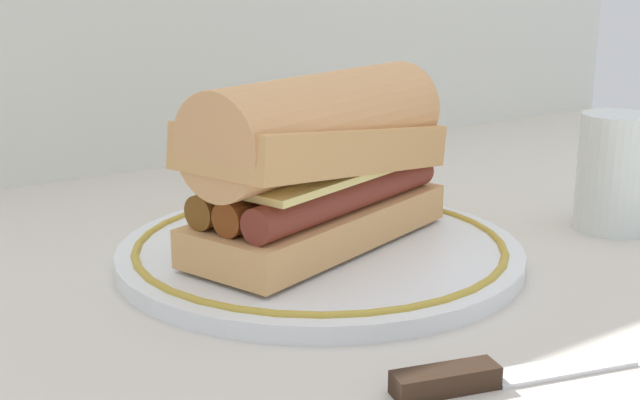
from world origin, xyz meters
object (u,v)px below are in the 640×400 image
Objects in this scene: drinking_glass at (614,180)px; plate at (320,250)px; sausage_sandwich at (320,158)px; butter_knife at (495,374)px.

plate is at bearing 163.74° from drinking_glass.
plate is 0.07m from sausage_sandwich.
plate is 3.09× the size of drinking_glass.
drinking_glass is 0.69× the size of butter_knife.
sausage_sandwich is at bearing -71.57° from plate.
butter_knife is at bearing -98.69° from plate.
plate is at bearing 90.29° from sausage_sandwich.
sausage_sandwich is 1.67× the size of butter_knife.
butter_knife is (-0.03, -0.20, -0.07)m from sausage_sandwich.
sausage_sandwich reaches higher than drinking_glass.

